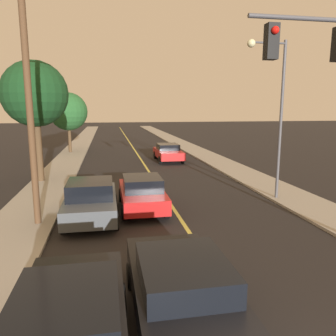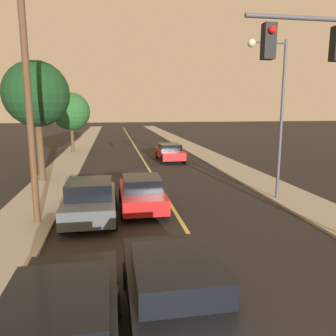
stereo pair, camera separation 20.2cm
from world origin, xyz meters
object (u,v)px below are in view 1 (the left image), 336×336
Objects in this scene: car_near_lane_second at (142,193)px; tree_left_far at (68,112)px; utility_pole_left at (29,102)px; car_far_oncoming at (168,152)px; streetlamp_right at (273,100)px; car_outer_lane_second at (91,200)px; car_near_lane_front at (182,289)px; tree_left_near at (35,94)px; car_outer_lane_front at (68,331)px.

tree_left_far is at bearing 104.63° from car_near_lane_second.
tree_left_far is at bearing 92.67° from utility_pole_left.
car_near_lane_second is 13.46m from car_far_oncoming.
tree_left_far is (-0.97, 20.79, -0.57)m from utility_pole_left.
streetlamp_right reaches higher than tree_left_far.
car_outer_lane_second reaches higher than car_far_oncoming.
car_near_lane_front is 1.08× the size of car_outer_lane_second.
utility_pole_left is at bearing 122.25° from car_near_lane_front.
car_near_lane_second is 0.92× the size of car_far_oncoming.
tree_left_near is 1.21× the size of tree_left_far.
streetlamp_right reaches higher than tree_left_near.
utility_pole_left is at bearing 104.60° from car_outer_lane_front.
tree_left_near is at bearing 152.57° from streetlamp_right.
utility_pole_left reaches higher than car_outer_lane_second.
streetlamp_right is (6.15, 8.21, 4.04)m from car_near_lane_front.
tree_left_near is at bearing 110.90° from car_near_lane_front.
utility_pole_left reaches higher than car_far_oncoming.
car_near_lane_front is 15.86m from tree_left_near.
car_far_oncoming is at bearing 61.84° from utility_pole_left.
streetlamp_right is at bearing 9.43° from utility_pole_left.
car_far_oncoming is (3.56, 20.83, 0.00)m from car_near_lane_front.
car_near_lane_front is 1.04× the size of car_outer_lane_front.
car_near_lane_front is 1.10× the size of car_near_lane_second.
utility_pole_left is at bearing 61.84° from car_far_oncoming.
car_near_lane_front is 0.68× the size of tree_left_near.
car_outer_lane_second is 0.60× the size of streetlamp_right.
tree_left_far is (-5.08, 19.45, 3.30)m from car_near_lane_second.
streetlamp_right is 1.26× the size of tree_left_far.
car_near_lane_front is 0.65× the size of streetlamp_right.
car_near_lane_second is at bearing 74.68° from car_far_oncoming.
car_near_lane_front is 8.62m from utility_pole_left.
car_outer_lane_front is (-2.14, -8.88, 0.07)m from car_near_lane_second.
car_near_lane_front is 0.54× the size of utility_pole_left.
car_far_oncoming is 11.28m from tree_left_far.
car_near_lane_second is at bearing -75.37° from tree_left_far.
car_outer_lane_front is at bearing -131.91° from streetlamp_right.
car_far_oncoming is at bearing -36.85° from tree_left_far.
tree_left_far reaches higher than car_near_lane_second.
car_near_lane_front is 27.96m from tree_left_far.
tree_left_near is (-3.29, 15.26, 4.34)m from car_outer_lane_front.
car_outer_lane_second is 0.50× the size of utility_pole_left.
car_far_oncoming is at bearing 36.28° from tree_left_near.
tree_left_far is (-8.63, 6.47, 3.30)m from car_far_oncoming.
car_outer_lane_second is at bearing 67.80° from car_far_oncoming.
tree_left_far is (0.36, 13.07, -1.12)m from tree_left_near.
car_outer_lane_second is at bearing -170.76° from streetlamp_right.
tree_left_far is at bearing 98.17° from car_outer_lane_second.
car_near_lane_second is at bearing 24.71° from car_outer_lane_second.
car_outer_lane_second is 20.89m from tree_left_far.
streetlamp_right is (8.30, 1.35, 3.98)m from car_outer_lane_second.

